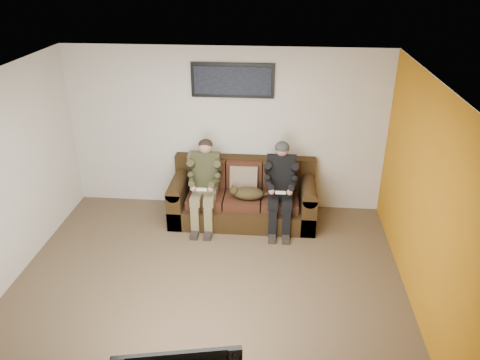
# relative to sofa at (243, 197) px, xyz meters

# --- Properties ---
(floor) EXTENTS (5.00, 5.00, 0.00)m
(floor) POSITION_rel_sofa_xyz_m (-0.31, -1.83, -0.34)
(floor) COLOR brown
(floor) RESTS_ON ground
(ceiling) EXTENTS (5.00, 5.00, 0.00)m
(ceiling) POSITION_rel_sofa_xyz_m (-0.31, -1.83, 2.26)
(ceiling) COLOR silver
(ceiling) RESTS_ON ground
(wall_back) EXTENTS (5.00, 0.00, 5.00)m
(wall_back) POSITION_rel_sofa_xyz_m (-0.31, 0.42, 0.96)
(wall_back) COLOR beige
(wall_back) RESTS_ON ground
(wall_front) EXTENTS (5.00, 0.00, 5.00)m
(wall_front) POSITION_rel_sofa_xyz_m (-0.31, -4.08, 0.96)
(wall_front) COLOR beige
(wall_front) RESTS_ON ground
(wall_right) EXTENTS (0.00, 4.50, 4.50)m
(wall_right) POSITION_rel_sofa_xyz_m (2.19, -1.83, 0.96)
(wall_right) COLOR beige
(wall_right) RESTS_ON ground
(accent_wall_right) EXTENTS (0.00, 4.50, 4.50)m
(accent_wall_right) POSITION_rel_sofa_xyz_m (2.18, -1.83, 0.96)
(accent_wall_right) COLOR #C27B13
(accent_wall_right) RESTS_ON ground
(sofa) EXTENTS (2.23, 0.96, 0.91)m
(sofa) POSITION_rel_sofa_xyz_m (0.00, 0.00, 0.00)
(sofa) COLOR black
(sofa) RESTS_ON ground
(throw_pillow) EXTENTS (0.43, 0.20, 0.42)m
(throw_pillow) POSITION_rel_sofa_xyz_m (0.00, 0.04, 0.30)
(throw_pillow) COLOR #7E6752
(throw_pillow) RESTS_ON sofa
(throw_blanket) EXTENTS (0.46, 0.22, 0.08)m
(throw_blanket) POSITION_rel_sofa_xyz_m (-0.68, 0.28, 0.57)
(throw_blanket) COLOR gray
(throw_blanket) RESTS_ON sofa
(person_left) EXTENTS (0.51, 0.87, 1.30)m
(person_left) POSITION_rel_sofa_xyz_m (-0.57, -0.19, 0.39)
(person_left) COLOR #726947
(person_left) RESTS_ON sofa
(person_right) EXTENTS (0.51, 0.86, 1.31)m
(person_right) POSITION_rel_sofa_xyz_m (0.57, -0.19, 0.39)
(person_right) COLOR black
(person_right) RESTS_ON sofa
(cat) EXTENTS (0.66, 0.26, 0.24)m
(cat) POSITION_rel_sofa_xyz_m (0.08, -0.24, 0.20)
(cat) COLOR #483B1C
(cat) RESTS_ON sofa
(framed_poster) EXTENTS (1.25, 0.05, 0.52)m
(framed_poster) POSITION_rel_sofa_xyz_m (-0.20, 0.39, 1.76)
(framed_poster) COLOR black
(framed_poster) RESTS_ON wall_back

